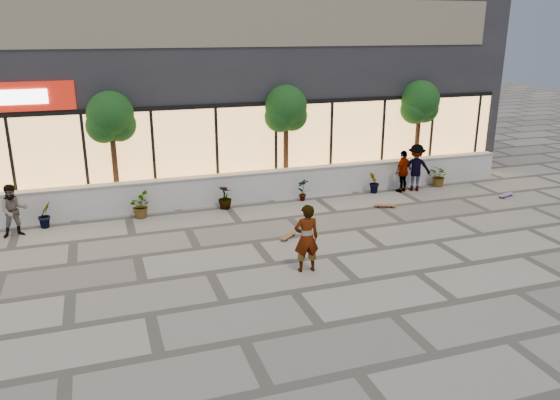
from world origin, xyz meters
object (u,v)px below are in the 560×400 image
object	(u,v)px
tree_midwest	(111,120)
skater_right_far	(416,168)
tree_east	(420,105)
skater_center	(306,238)
skater_right_near	(403,171)
tree_mideast	(286,111)
skateboard_right_near	(385,205)
skater_left	(14,211)
skateboard_right_far	(506,195)
skateboard_center	(288,236)

from	to	relation	value
tree_midwest	skater_right_far	xyz separation A→B (m)	(10.62, -1.40, -2.11)
tree_midwest	tree_east	world-z (taller)	same
skater_center	skater_right_near	xyz separation A→B (m)	(5.91, 5.31, -0.09)
tree_midwest	tree_mideast	xyz separation A→B (m)	(6.00, 0.00, 0.00)
skater_right_near	skateboard_right_near	bearing A→B (deg)	17.86
tree_mideast	skater_right_near	distance (m)	4.85
skater_left	skateboard_right_far	size ratio (longest dim) A/B	1.92
skateboard_right_far	skateboard_right_near	bearing A→B (deg)	156.39
skateboard_center	skateboard_right_far	bearing A→B (deg)	-33.90
tree_mideast	skater_left	distance (m)	9.39
skateboard_right_far	skater_left	bearing A→B (deg)	155.30
skater_right_far	skateboard_center	distance (m)	6.90
tree_east	skateboard_right_far	xyz separation A→B (m)	(1.80, -3.20, -2.91)
tree_midwest	skater_right_far	distance (m)	10.92
skater_right_far	skateboard_center	world-z (taller)	skater_right_far
skateboard_right_far	skater_right_far	bearing A→B (deg)	126.42
tree_east	skater_right_far	world-z (taller)	tree_east
tree_midwest	tree_east	size ratio (longest dim) A/B	1.00
skater_right_near	skateboard_right_far	world-z (taller)	skater_right_near
tree_east	skater_left	size ratio (longest dim) A/B	2.50
skater_left	skateboard_right_near	distance (m)	11.59
skater_center	skateboard_right_near	size ratio (longest dim) A/B	2.31
tree_mideast	skater_center	xyz separation A→B (m)	(-1.82, -6.72, -2.11)
tree_east	skateboard_center	size ratio (longest dim) A/B	5.94
skateboard_right_near	tree_mideast	bearing A→B (deg)	156.11
skater_center	skateboard_right_far	world-z (taller)	skater_center
skater_right_far	skater_center	bearing A→B (deg)	65.08
skateboard_center	skateboard_right_far	size ratio (longest dim) A/B	0.81
tree_midwest	skater_right_far	size ratio (longest dim) A/B	2.23
tree_midwest	skater_left	size ratio (longest dim) A/B	2.50
skater_center	skateboard_right_far	distance (m)	9.81
tree_mideast	skateboard_center	size ratio (longest dim) A/B	5.94
tree_east	skateboard_right_far	world-z (taller)	tree_east
skater_center	skateboard_right_far	size ratio (longest dim) A/B	2.14
skater_center	skater_right_near	size ratio (longest dim) A/B	1.11
skater_center	skater_right_near	distance (m)	7.94
tree_mideast	skateboard_right_far	bearing A→B (deg)	-23.67
tree_midwest	skateboard_center	bearing A→B (deg)	-44.91
tree_midwest	skater_right_far	world-z (taller)	tree_midwest
tree_east	tree_mideast	bearing A→B (deg)	180.00
skateboard_center	tree_east	bearing A→B (deg)	-9.56
tree_midwest	skater_right_far	bearing A→B (deg)	-7.51
skateboard_right_near	skater_right_near	bearing A→B (deg)	68.07
tree_east	skateboard_center	world-z (taller)	tree_east
tree_east	skater_left	xyz separation A→B (m)	(-14.46, -1.77, -2.20)
skater_left	skater_right_far	xyz separation A→B (m)	(13.58, 0.37, 0.09)
tree_mideast	skateboard_right_near	xyz separation A→B (m)	(2.56, -2.87, -2.91)
skater_right_near	tree_midwest	bearing A→B (deg)	-33.79
tree_mideast	skateboard_right_far	world-z (taller)	tree_mideast
skater_right_near	skateboard_center	world-z (taller)	skater_right_near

